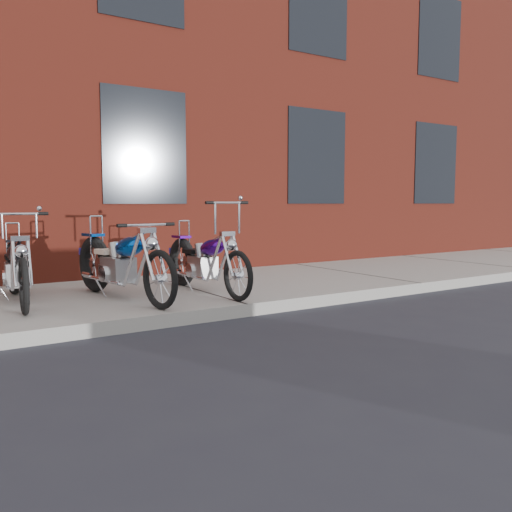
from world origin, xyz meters
TOP-DOWN VIEW (x-y plane):
  - ground at (0.00, 0.00)m, footprint 120.00×120.00m
  - sidewalk at (0.00, 1.50)m, footprint 22.00×3.00m
  - building_brick at (0.00, 8.00)m, footprint 22.00×10.00m
  - chopper_purple at (0.00, 1.02)m, footprint 0.52×2.11m
  - chopper_blue at (-1.09, 1.12)m, footprint 0.60×2.28m
  - chopper_third at (-2.18, 1.55)m, footprint 0.51×2.10m

SIDE VIEW (x-z plane):
  - ground at x=0.00m, z-range 0.00..0.00m
  - sidewalk at x=0.00m, z-range 0.00..0.15m
  - chopper_third at x=-2.18m, z-range 0.00..1.06m
  - chopper_purple at x=0.00m, z-range -0.06..1.12m
  - chopper_blue at x=-1.09m, z-range 0.06..1.06m
  - building_brick at x=0.00m, z-range 0.00..8.00m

